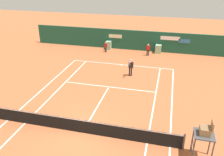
{
  "coord_description": "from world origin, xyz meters",
  "views": [
    {
      "loc": [
        4.67,
        -10.96,
        9.22
      ],
      "look_at": [
        0.24,
        6.55,
        0.8
      ],
      "focal_mm": 37.79,
      "sensor_mm": 36.0,
      "label": 1
    }
  ],
  "objects_px": {
    "umpire_chair": "(205,134)",
    "ball_kid_centre_post": "(148,49)",
    "ball_kid_right_post": "(106,46)",
    "tennis_ball_mid_court": "(135,106)",
    "player_on_baseline": "(131,66)"
  },
  "relations": [
    {
      "from": "umpire_chair",
      "to": "ball_kid_centre_post",
      "type": "distance_m",
      "value": 16.43
    },
    {
      "from": "umpire_chair",
      "to": "ball_kid_right_post",
      "type": "relative_size",
      "value": 1.95
    },
    {
      "from": "ball_kid_centre_post",
      "to": "tennis_ball_mid_court",
      "type": "distance_m",
      "value": 11.4
    },
    {
      "from": "ball_kid_centre_post",
      "to": "tennis_ball_mid_court",
      "type": "bearing_deg",
      "value": 86.99
    },
    {
      "from": "player_on_baseline",
      "to": "ball_kid_centre_post",
      "type": "xyz_separation_m",
      "value": [
        0.94,
        6.14,
        -0.18
      ]
    },
    {
      "from": "umpire_chair",
      "to": "player_on_baseline",
      "type": "xyz_separation_m",
      "value": [
        -5.49,
        9.62,
        -0.66
      ]
    },
    {
      "from": "umpire_chair",
      "to": "tennis_ball_mid_court",
      "type": "bearing_deg",
      "value": 43.57
    },
    {
      "from": "player_on_baseline",
      "to": "tennis_ball_mid_court",
      "type": "bearing_deg",
      "value": 77.06
    },
    {
      "from": "ball_kid_centre_post",
      "to": "player_on_baseline",
      "type": "bearing_deg",
      "value": 76.46
    },
    {
      "from": "tennis_ball_mid_court",
      "to": "ball_kid_centre_post",
      "type": "bearing_deg",
      "value": 91.85
    },
    {
      "from": "umpire_chair",
      "to": "tennis_ball_mid_court",
      "type": "xyz_separation_m",
      "value": [
        -4.18,
        4.4,
        -1.6
      ]
    },
    {
      "from": "ball_kid_centre_post",
      "to": "umpire_chair",
      "type": "bearing_deg",
      "value": 101.24
    },
    {
      "from": "umpire_chair",
      "to": "tennis_ball_mid_court",
      "type": "distance_m",
      "value": 6.27
    },
    {
      "from": "umpire_chair",
      "to": "ball_kid_right_post",
      "type": "bearing_deg",
      "value": 31.42
    },
    {
      "from": "ball_kid_centre_post",
      "to": "ball_kid_right_post",
      "type": "distance_m",
      "value": 5.08
    }
  ]
}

